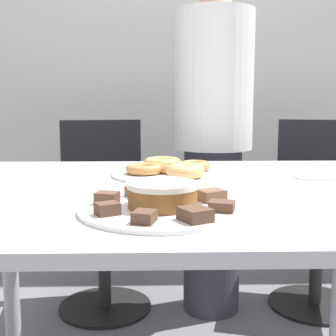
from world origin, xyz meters
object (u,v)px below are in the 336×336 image
(frosted_cake, at_px, (163,195))
(plate_cake, at_px, (163,210))
(office_chair_right, at_px, (317,218))
(person_standing, at_px, (213,137))
(plate_donuts, at_px, (172,174))
(napkin, at_px, (312,177))
(office_chair_left, at_px, (103,219))

(frosted_cake, bearing_deg, plate_cake, 90.00)
(office_chair_right, bearing_deg, person_standing, -157.92)
(plate_donuts, bearing_deg, plate_cake, -94.33)
(office_chair_right, xyz_separation_m, plate_donuts, (-0.73, -0.72, 0.34))
(office_chair_right, height_order, napkin, office_chair_right)
(napkin, bearing_deg, plate_donuts, 171.36)
(office_chair_left, bearing_deg, napkin, -54.69)
(plate_cake, relative_size, plate_donuts, 0.96)
(office_chair_right, xyz_separation_m, plate_cake, (-0.77, -1.19, 0.34))
(plate_donuts, relative_size, napkin, 3.58)
(plate_donuts, bearing_deg, frosted_cake, -94.33)
(office_chair_right, relative_size, plate_donuts, 2.35)
(person_standing, distance_m, frosted_cake, 1.15)
(person_standing, xyz_separation_m, frosted_cake, (-0.25, -1.12, -0.03))
(office_chair_left, distance_m, plate_cake, 1.27)
(plate_donuts, bearing_deg, office_chair_left, 112.98)
(plate_cake, bearing_deg, person_standing, 77.61)
(office_chair_left, height_order, office_chair_right, same)
(person_standing, height_order, plate_cake, person_standing)
(office_chair_right, bearing_deg, plate_donuts, -121.23)
(office_chair_right, distance_m, plate_donuts, 1.08)
(office_chair_left, distance_m, plate_donuts, 0.85)
(plate_cake, relative_size, napkin, 3.45)
(person_standing, height_order, office_chair_left, person_standing)
(napkin, bearing_deg, frosted_cake, -138.59)
(plate_cake, bearing_deg, office_chair_right, 57.23)
(office_chair_left, height_order, napkin, office_chair_left)
(office_chair_right, bearing_deg, frosted_cake, -108.38)
(office_chair_right, bearing_deg, napkin, -96.71)
(person_standing, relative_size, frosted_cake, 10.21)
(plate_cake, height_order, plate_donuts, same)
(frosted_cake, xyz_separation_m, napkin, (0.47, 0.41, -0.03))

